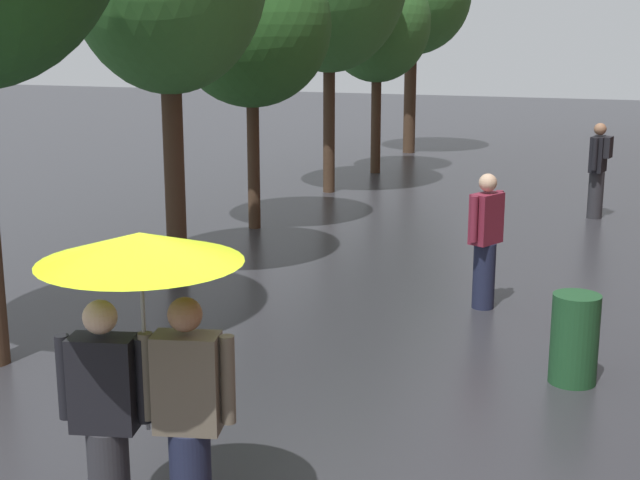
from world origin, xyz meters
TOP-DOWN VIEW (x-y plane):
  - street_tree_2 at (-3.35, 8.49)m, footprint 2.54×2.54m
  - street_tree_4 at (-3.20, 14.85)m, footprint 2.37×2.37m
  - couple_under_umbrella at (-0.03, -0.36)m, footprint 1.23×1.23m
  - litter_bin at (2.21, 3.39)m, footprint 0.44×0.44m
  - pedestrian_walking_midground at (1.90, 11.28)m, footprint 0.38×0.58m
  - pedestrian_walking_far at (1.01, 5.41)m, footprint 0.37×0.54m

SIDE VIEW (x-z plane):
  - litter_bin at x=2.21m, z-range 0.00..0.85m
  - pedestrian_walking_far at x=1.01m, z-range 0.01..1.62m
  - pedestrian_walking_midground at x=1.90m, z-range 0.05..1.71m
  - couple_under_umbrella at x=-0.03m, z-range 0.40..2.44m
  - street_tree_2 at x=-3.35m, z-range 0.98..5.56m
  - street_tree_4 at x=-3.20m, z-range 1.01..5.67m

